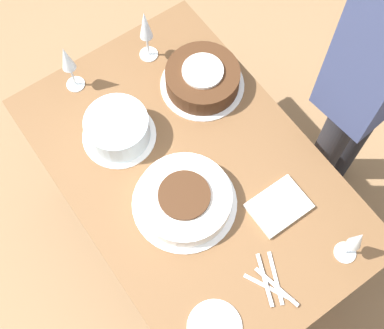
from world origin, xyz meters
name	(u,v)px	position (x,y,z in m)	size (l,w,h in m)	color
ground_plane	(192,233)	(0.00, 0.00, 0.00)	(12.00, 12.00, 0.00)	#8E6B47
dining_table	(192,185)	(0.00, 0.00, 0.61)	(1.25, 0.81, 0.73)	brown
cake_center_white	(184,199)	(-0.08, 0.09, 0.77)	(0.35, 0.35, 0.08)	white
cake_front_chocolate	(203,78)	(0.26, -0.23, 0.78)	(0.31, 0.31, 0.10)	white
cake_back_decorated	(118,129)	(0.26, 0.13, 0.79)	(0.26, 0.26, 0.11)	white
wine_glass_near	(146,28)	(0.49, -0.14, 0.89)	(0.07, 0.07, 0.24)	silver
wine_glass_far	(67,61)	(0.53, 0.15, 0.89)	(0.07, 0.07, 0.22)	silver
wine_glass_extra	(356,241)	(-0.52, -0.23, 0.87)	(0.07, 0.07, 0.20)	silver
dessert_plate_left	(215,327)	(-0.46, 0.24, 0.74)	(0.17, 0.17, 0.01)	silver
fork_pile	(271,283)	(-0.46, 0.02, 0.74)	(0.20, 0.12, 0.01)	silver
napkin_stack	(279,206)	(-0.28, -0.16, 0.74)	(0.14, 0.19, 0.02)	silver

